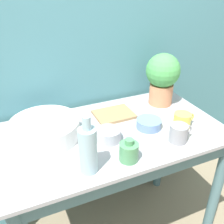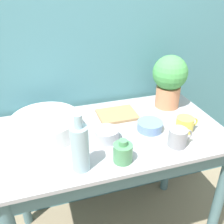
{
  "view_description": "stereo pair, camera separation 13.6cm",
  "coord_description": "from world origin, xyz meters",
  "px_view_note": "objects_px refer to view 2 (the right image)",
  "views": [
    {
      "loc": [
        -0.49,
        -0.74,
        1.66
      ],
      "look_at": [
        0.0,
        0.34,
        0.99
      ],
      "focal_mm": 42.0,
      "sensor_mm": 36.0,
      "label": 1
    },
    {
      "loc": [
        -0.36,
        -0.79,
        1.66
      ],
      "look_at": [
        0.0,
        0.34,
        0.99
      ],
      "focal_mm": 42.0,
      "sensor_mm": 36.0,
      "label": 2
    }
  ],
  "objects_px": {
    "bottle_tall": "(80,147)",
    "mug_grey": "(178,137)",
    "bottle_short": "(123,152)",
    "bowl_small_blue": "(150,126)",
    "bowl_wash_large": "(46,125)",
    "tray_board": "(117,115)",
    "potted_plant": "(169,79)",
    "bowl_small_steel": "(107,135)",
    "mug_yellow": "(185,124)"
  },
  "relations": [
    {
      "from": "mug_yellow",
      "to": "tray_board",
      "type": "relative_size",
      "value": 0.56
    },
    {
      "from": "bowl_small_steel",
      "to": "bottle_short",
      "type": "bearing_deg",
      "value": -82.64
    },
    {
      "from": "potted_plant",
      "to": "mug_yellow",
      "type": "bearing_deg",
      "value": -98.91
    },
    {
      "from": "bottle_short",
      "to": "bowl_small_blue",
      "type": "height_order",
      "value": "bottle_short"
    },
    {
      "from": "potted_plant",
      "to": "mug_grey",
      "type": "relative_size",
      "value": 2.57
    },
    {
      "from": "mug_yellow",
      "to": "bowl_small_blue",
      "type": "distance_m",
      "value": 0.19
    },
    {
      "from": "potted_plant",
      "to": "bowl_small_blue",
      "type": "xyz_separation_m",
      "value": [
        -0.22,
        -0.23,
        -0.16
      ]
    },
    {
      "from": "mug_grey",
      "to": "bowl_small_steel",
      "type": "xyz_separation_m",
      "value": [
        -0.32,
        0.15,
        -0.02
      ]
    },
    {
      "from": "mug_yellow",
      "to": "tray_board",
      "type": "bearing_deg",
      "value": 138.4
    },
    {
      "from": "bowl_small_steel",
      "to": "tray_board",
      "type": "relative_size",
      "value": 0.55
    },
    {
      "from": "mug_yellow",
      "to": "bottle_short",
      "type": "bearing_deg",
      "value": -161.15
    },
    {
      "from": "bowl_wash_large",
      "to": "bottle_tall",
      "type": "relative_size",
      "value": 1.31
    },
    {
      "from": "bottle_short",
      "to": "mug_grey",
      "type": "height_order",
      "value": "bottle_short"
    },
    {
      "from": "potted_plant",
      "to": "bottle_short",
      "type": "bearing_deg",
      "value": -136.45
    },
    {
      "from": "bottle_short",
      "to": "bowl_small_steel",
      "type": "height_order",
      "value": "bottle_short"
    },
    {
      "from": "mug_grey",
      "to": "bowl_small_steel",
      "type": "distance_m",
      "value": 0.36
    },
    {
      "from": "bowl_small_blue",
      "to": "mug_grey",
      "type": "bearing_deg",
      "value": -67.58
    },
    {
      "from": "bowl_small_blue",
      "to": "tray_board",
      "type": "xyz_separation_m",
      "value": [
        -0.12,
        0.2,
        -0.02
      ]
    },
    {
      "from": "bottle_tall",
      "to": "mug_grey",
      "type": "bearing_deg",
      "value": 2.81
    },
    {
      "from": "bottle_short",
      "to": "mug_yellow",
      "type": "xyz_separation_m",
      "value": [
        0.4,
        0.14,
        -0.01
      ]
    },
    {
      "from": "bottle_tall",
      "to": "mug_grey",
      "type": "xyz_separation_m",
      "value": [
        0.49,
        0.02,
        -0.07
      ]
    },
    {
      "from": "bowl_small_steel",
      "to": "tray_board",
      "type": "height_order",
      "value": "bowl_small_steel"
    },
    {
      "from": "bowl_small_blue",
      "to": "tray_board",
      "type": "distance_m",
      "value": 0.23
    },
    {
      "from": "mug_yellow",
      "to": "bowl_small_blue",
      "type": "bearing_deg",
      "value": 160.1
    },
    {
      "from": "potted_plant",
      "to": "tray_board",
      "type": "distance_m",
      "value": 0.39
    },
    {
      "from": "bowl_wash_large",
      "to": "bottle_short",
      "type": "relative_size",
      "value": 3.14
    },
    {
      "from": "bowl_small_steel",
      "to": "mug_grey",
      "type": "bearing_deg",
      "value": -24.89
    },
    {
      "from": "bowl_wash_large",
      "to": "mug_grey",
      "type": "distance_m",
      "value": 0.69
    },
    {
      "from": "bottle_tall",
      "to": "bowl_small_blue",
      "type": "height_order",
      "value": "bottle_tall"
    },
    {
      "from": "bowl_wash_large",
      "to": "mug_grey",
      "type": "height_order",
      "value": "bowl_wash_large"
    },
    {
      "from": "potted_plant",
      "to": "mug_yellow",
      "type": "xyz_separation_m",
      "value": [
        -0.05,
        -0.29,
        -0.15
      ]
    },
    {
      "from": "bottle_tall",
      "to": "bottle_short",
      "type": "xyz_separation_m",
      "value": [
        0.19,
        -0.01,
        -0.07
      ]
    },
    {
      "from": "bowl_wash_large",
      "to": "bottle_tall",
      "type": "height_order",
      "value": "bottle_tall"
    },
    {
      "from": "bowl_wash_large",
      "to": "bottle_tall",
      "type": "bearing_deg",
      "value": -70.06
    },
    {
      "from": "mug_yellow",
      "to": "bowl_small_blue",
      "type": "xyz_separation_m",
      "value": [
        -0.18,
        0.06,
        -0.02
      ]
    },
    {
      "from": "bowl_wash_large",
      "to": "bottle_tall",
      "type": "xyz_separation_m",
      "value": [
        0.12,
        -0.33,
        0.06
      ]
    },
    {
      "from": "bottle_short",
      "to": "potted_plant",
      "type": "bearing_deg",
      "value": 43.55
    },
    {
      "from": "bowl_wash_large",
      "to": "tray_board",
      "type": "bearing_deg",
      "value": 8.68
    },
    {
      "from": "mug_grey",
      "to": "bowl_small_steel",
      "type": "bearing_deg",
      "value": 155.11
    },
    {
      "from": "mug_yellow",
      "to": "bowl_small_blue",
      "type": "relative_size",
      "value": 0.92
    },
    {
      "from": "bottle_tall",
      "to": "mug_grey",
      "type": "relative_size",
      "value": 2.13
    },
    {
      "from": "mug_yellow",
      "to": "bowl_small_steel",
      "type": "height_order",
      "value": "mug_yellow"
    },
    {
      "from": "potted_plant",
      "to": "mug_grey",
      "type": "distance_m",
      "value": 0.45
    },
    {
      "from": "mug_grey",
      "to": "tray_board",
      "type": "relative_size",
      "value": 0.57
    },
    {
      "from": "mug_yellow",
      "to": "potted_plant",
      "type": "bearing_deg",
      "value": 81.09
    },
    {
      "from": "potted_plant",
      "to": "bottle_short",
      "type": "distance_m",
      "value": 0.64
    },
    {
      "from": "bottle_short",
      "to": "tray_board",
      "type": "distance_m",
      "value": 0.42
    },
    {
      "from": "bowl_small_steel",
      "to": "tray_board",
      "type": "bearing_deg",
      "value": 59.49
    },
    {
      "from": "bottle_tall",
      "to": "mug_yellow",
      "type": "bearing_deg",
      "value": 12.47
    },
    {
      "from": "bottle_short",
      "to": "bowl_small_blue",
      "type": "bearing_deg",
      "value": 41.41
    }
  ]
}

